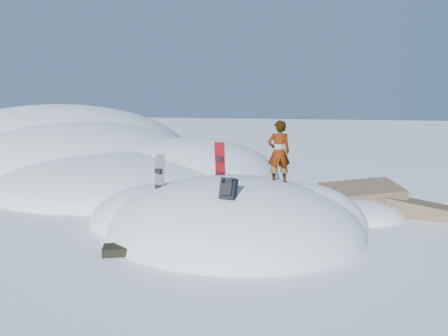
% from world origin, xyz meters
% --- Properties ---
extents(ground, '(120.00, 120.00, 0.00)m').
position_xyz_m(ground, '(0.00, 0.00, 0.00)').
color(ground, white).
rests_on(ground, ground).
extents(snow_mound, '(8.00, 6.00, 3.00)m').
position_xyz_m(snow_mound, '(-0.17, 0.24, 0.00)').
color(snow_mound, silver).
rests_on(snow_mound, ground).
extents(snow_ridge, '(21.50, 18.50, 6.40)m').
position_xyz_m(snow_ridge, '(-10.43, 9.85, 0.00)').
color(snow_ridge, silver).
rests_on(snow_ridge, ground).
extents(rock_outcrop, '(4.68, 4.41, 1.68)m').
position_xyz_m(rock_outcrop, '(3.72, 3.01, 0.01)').
color(rock_outcrop, brown).
rests_on(rock_outcrop, ground).
extents(snowboard_red, '(0.31, 0.24, 1.56)m').
position_xyz_m(snowboard_red, '(-0.52, 0.61, 1.63)').
color(snowboard_red, red).
rests_on(snowboard_red, snow_mound).
extents(snowboard_dark, '(0.31, 0.25, 1.49)m').
position_xyz_m(snowboard_dark, '(-2.01, -0.28, 1.39)').
color(snowboard_dark, black).
rests_on(snowboard_dark, snow_mound).
extents(backpack, '(0.42, 0.49, 0.60)m').
position_xyz_m(backpack, '(0.16, -1.48, 1.52)').
color(backpack, black).
rests_on(backpack, snow_mound).
extents(gear_pile, '(0.95, 0.74, 0.25)m').
position_xyz_m(gear_pile, '(-2.25, -2.20, 0.12)').
color(gear_pile, black).
rests_on(gear_pile, ground).
extents(person, '(0.72, 0.59, 1.70)m').
position_xyz_m(person, '(1.15, 0.37, 2.17)').
color(person, slate).
rests_on(person, snow_mound).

